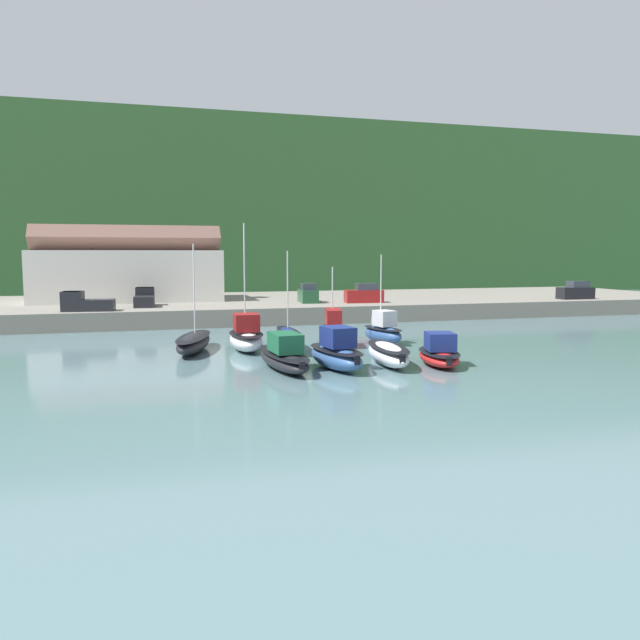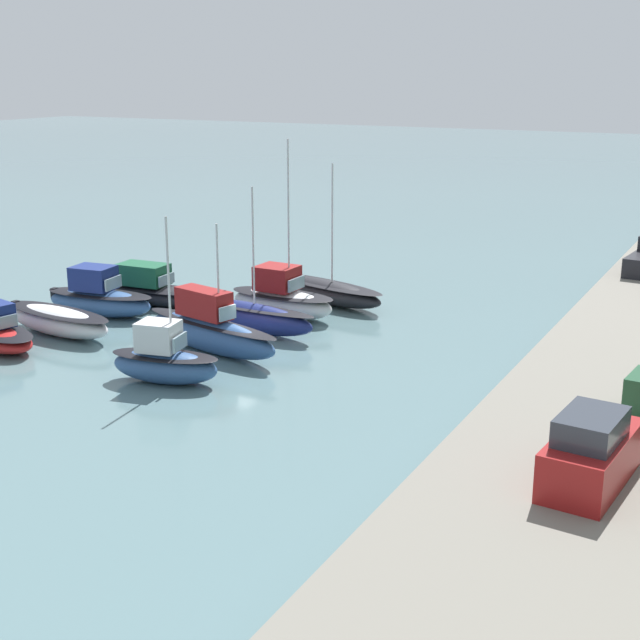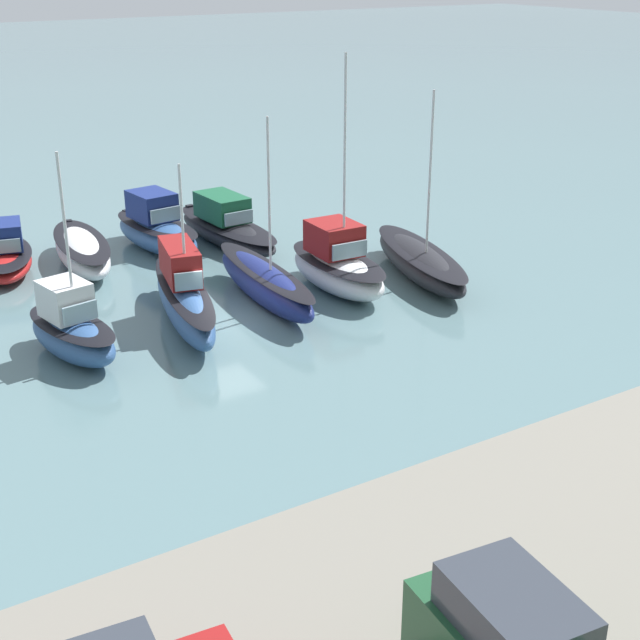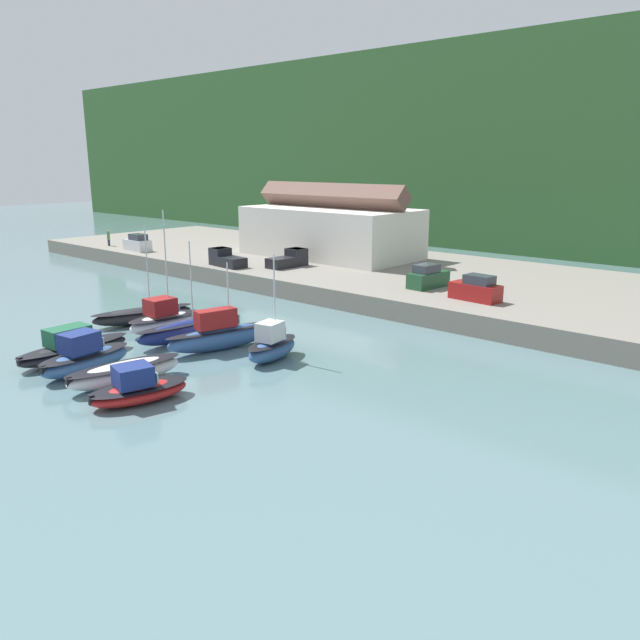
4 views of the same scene
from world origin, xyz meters
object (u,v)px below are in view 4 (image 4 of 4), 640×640
object	(u,v)px
moored_boat_7	(125,372)
parked_car_0	(428,277)
moored_boat_0	(143,315)
moored_boat_8	(138,389)
parked_car_2	(476,289)
pickup_truck_1	(225,258)
moored_boat_1	(164,320)
pickup_truck_0	(290,259)
person_on_quay	(109,238)
moored_boat_4	(272,346)
moored_boat_6	(84,358)
moored_boat_5	(73,347)
moored_boat_2	(187,330)
moored_boat_3	(221,334)
parked_car_3	(138,244)

from	to	relation	value
moored_boat_7	parked_car_0	distance (m)	30.02
moored_boat_0	moored_boat_8	bearing A→B (deg)	-18.94
parked_car_0	parked_car_2	size ratio (longest dim) A/B	1.00
pickup_truck_1	moored_boat_1	bearing A→B (deg)	-137.47
parked_car_0	pickup_truck_0	xyz separation A→B (m)	(-17.62, -0.00, -0.10)
moored_boat_8	person_on_quay	size ratio (longest dim) A/B	2.81
moored_boat_4	moored_boat_7	xyz separation A→B (m)	(-3.28, -9.14, -0.27)
moored_boat_7	moored_boat_8	xyz separation A→B (m)	(3.13, -1.11, 0.04)
moored_boat_6	moored_boat_5	bearing A→B (deg)	157.44
moored_boat_2	parked_car_2	bearing A→B (deg)	60.20
moored_boat_5	moored_boat_7	world-z (taller)	moored_boat_5
moored_boat_3	parked_car_3	xyz separation A→B (m)	(-37.35, 17.25, 1.59)
moored_boat_3	parked_car_0	xyz separation A→B (m)	(3.64, 21.42, 1.59)
moored_boat_6	parked_car_0	world-z (taller)	parked_car_0
moored_boat_5	pickup_truck_0	xyz separation A→B (m)	(-8.26, 29.53, 1.77)
moored_boat_6	pickup_truck_1	bearing A→B (deg)	116.25
moored_boat_2	moored_boat_8	world-z (taller)	moored_boat_2
moored_boat_7	pickup_truck_1	distance (m)	32.87
moored_boat_6	moored_boat_7	size ratio (longest dim) A/B	0.88
parked_car_3	pickup_truck_0	size ratio (longest dim) A/B	0.88
moored_boat_7	moored_boat_8	world-z (taller)	moored_boat_8
parked_car_2	parked_car_0	bearing A→B (deg)	76.16
moored_boat_1	moored_boat_5	size ratio (longest dim) A/B	1.16
moored_boat_1	person_on_quay	size ratio (longest dim) A/B	4.44
parked_car_0	moored_boat_3	bearing A→B (deg)	-93.70
person_on_quay	moored_boat_2	bearing A→B (deg)	-23.31
moored_boat_1	moored_boat_6	size ratio (longest dim) A/B	1.45
moored_boat_3	parked_car_3	bearing A→B (deg)	168.05
moored_boat_4	person_on_quay	xyz separation A→B (m)	(-48.90, 16.57, 1.89)
moored_boat_1	pickup_truck_0	distance (m)	22.70
moored_boat_3	person_on_quay	size ratio (longest dim) A/B	3.99
moored_boat_2	moored_boat_3	distance (m)	3.60
moored_boat_3	pickup_truck_0	world-z (taller)	moored_boat_3
moored_boat_8	parked_car_0	distance (m)	31.03
moored_boat_8	pickup_truck_1	distance (m)	35.74
parked_car_2	parked_car_3	size ratio (longest dim) A/B	1.02
moored_boat_2	parked_car_3	xyz separation A→B (m)	(-33.77, 17.57, 1.86)
moored_boat_0	moored_boat_3	world-z (taller)	moored_boat_0
moored_boat_1	parked_car_0	bearing A→B (deg)	65.72
moored_boat_6	person_on_quay	bearing A→B (deg)	140.86
moored_boat_5	moored_boat_3	bearing A→B (deg)	51.24
moored_boat_5	parked_car_3	world-z (taller)	parked_car_3
pickup_truck_1	person_on_quay	xyz separation A→B (m)	(-24.84, 0.31, 0.28)
parked_car_0	person_on_quay	size ratio (longest dim) A/B	2.04
parked_car_2	moored_boat_1	bearing A→B (deg)	145.07
moored_boat_0	pickup_truck_0	distance (m)	21.25
moored_boat_1	moored_boat_3	distance (m)	6.81
moored_boat_0	moored_boat_2	xyz separation A→B (m)	(7.05, -0.85, 0.13)
pickup_truck_0	moored_boat_5	bearing A→B (deg)	-71.64
moored_boat_2	moored_boat_0	bearing A→B (deg)	177.12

